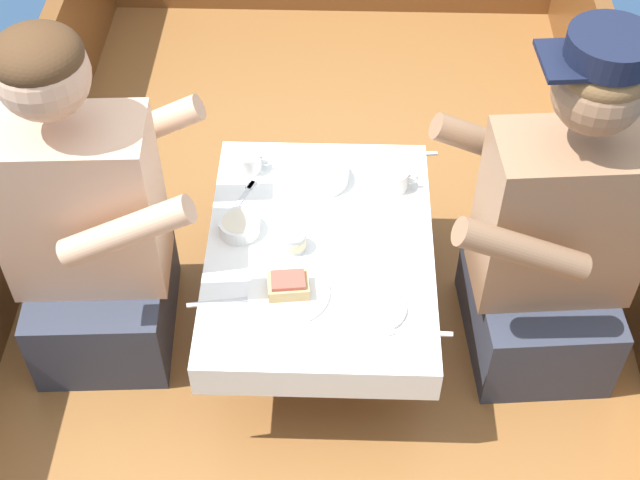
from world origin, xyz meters
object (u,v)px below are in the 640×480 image
object	(u,v)px
sandwich	(288,285)
coffee_cup_starboard	(396,179)
person_port	(88,229)
coffee_cup_port	(249,161)
person_starboard	(554,238)
tin_can	(293,241)

from	to	relation	value
sandwich	coffee_cup_starboard	xyz separation A→B (m)	(0.28, 0.39, -0.00)
person_port	coffee_cup_port	size ratio (longest dim) A/B	10.02
person_starboard	tin_can	size ratio (longest dim) A/B	15.49
person_port	coffee_cup_port	world-z (taller)	person_port
coffee_cup_starboard	tin_can	size ratio (longest dim) A/B	1.48
person_port	sandwich	size ratio (longest dim) A/B	9.21
sandwich	coffee_cup_starboard	bearing A→B (deg)	54.37
sandwich	tin_can	xyz separation A→B (m)	(0.01, 0.15, -0.00)
sandwich	tin_can	size ratio (longest dim) A/B	1.66
person_starboard	person_port	bearing A→B (deg)	-4.89
coffee_cup_port	person_starboard	bearing A→B (deg)	-21.42
person_port	coffee_cup_starboard	bearing A→B (deg)	14.20
sandwich	tin_can	distance (m)	0.15
person_starboard	sandwich	bearing A→B (deg)	6.66
person_starboard	coffee_cup_port	distance (m)	0.87
coffee_cup_port	tin_can	xyz separation A→B (m)	(0.14, -0.30, -0.00)
person_port	coffee_cup_starboard	xyz separation A→B (m)	(0.81, 0.26, -0.04)
person_starboard	coffee_cup_starboard	bearing A→B (deg)	-37.89
coffee_cup_starboard	person_starboard	bearing A→B (deg)	-33.04
coffee_cup_port	coffee_cup_starboard	bearing A→B (deg)	-8.52
person_starboard	tin_can	xyz separation A→B (m)	(-0.67, 0.02, -0.05)
sandwich	coffee_cup_port	xyz separation A→B (m)	(-0.14, 0.46, -0.00)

